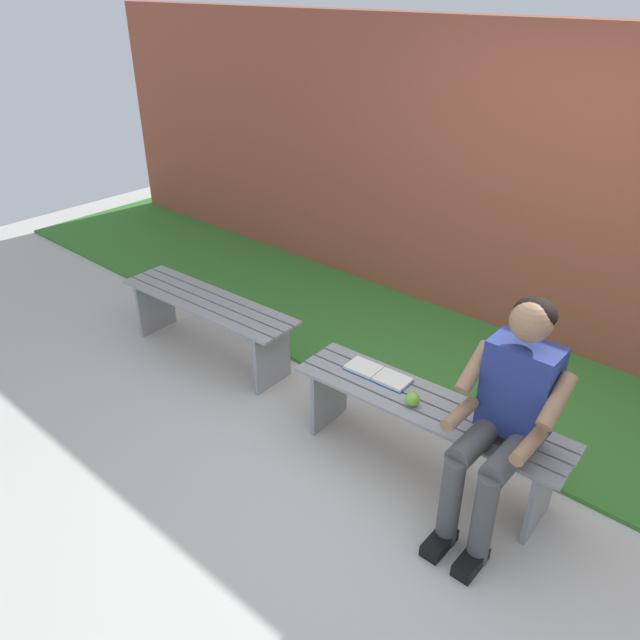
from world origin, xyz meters
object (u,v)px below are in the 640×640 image
Objects in this scene: person_seated at (505,414)px; bench_far at (208,314)px; apple at (413,399)px; bench_near at (426,420)px; book_open at (378,374)px.

bench_far is at bearing -2.44° from person_seated.
apple is at bearing 177.78° from bench_far.
bench_near and bench_far have the same top height.
bench_far is at bearing -1.39° from book_open.
book_open is at bearing -5.65° from bench_near.
bench_far is 1.20× the size of person_seated.
book_open reaches higher than bench_far.
bench_far is at bearing -2.22° from apple.
person_seated is (-2.40, 0.10, 0.36)m from bench_far.
bench_near is 0.61m from person_seated.
bench_near is 3.94× the size of book_open.
apple is (-1.86, 0.07, 0.16)m from bench_far.
bench_near is at bearing -11.97° from person_seated.
apple is 0.20× the size of book_open.
bench_far is 18.58× the size of apple.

